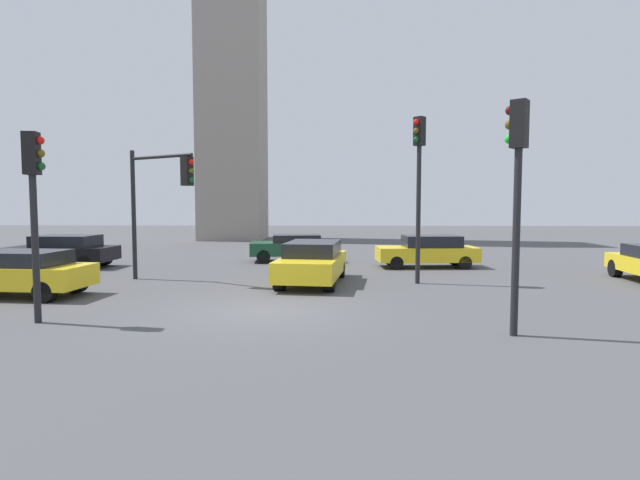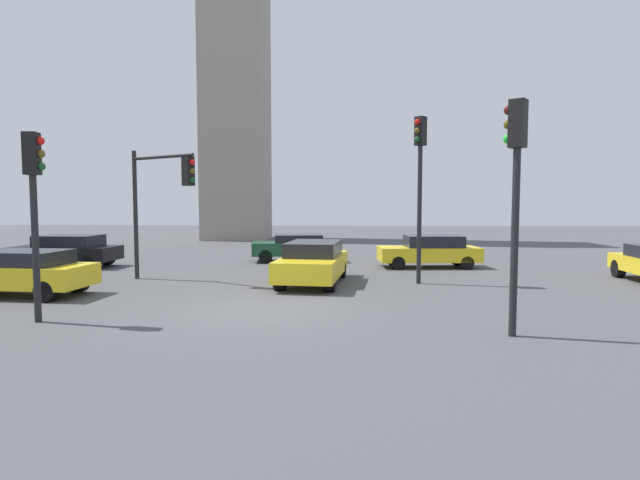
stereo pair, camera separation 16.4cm
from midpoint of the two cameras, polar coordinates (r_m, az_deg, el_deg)
name	(u,v)px [view 2 (the right image)]	position (r m, az deg, el deg)	size (l,w,h in m)	color
ground_plane	(262,310)	(13.92, -6.09, -7.78)	(101.95, 101.95, 0.00)	#4C4C4F
traffic_light_0	(516,173)	(11.71, 21.28, 7.00)	(0.49, 0.45, 5.03)	black
traffic_light_1	(420,169)	(18.48, 11.27, 7.71)	(0.46, 0.47, 5.87)	black
traffic_light_2	(34,190)	(13.94, -28.88, 4.93)	(0.48, 0.36, 4.53)	black
traffic_light_3	(161,188)	(19.32, -16.96, 5.51)	(2.82, 1.76, 4.81)	black
car_0	(295,247)	(25.17, -2.57, -0.76)	(4.24, 2.24, 1.32)	#19472D
car_1	(20,272)	(18.30, -30.17, -3.08)	(4.49, 2.26, 1.41)	yellow
car_3	(430,251)	(23.33, 12.30, -1.19)	(4.49, 2.06, 1.42)	yellow
car_4	(66,250)	(25.54, -26.18, -1.03)	(4.58, 2.15, 1.43)	black
car_5	(313,262)	(18.32, -0.51, -2.43)	(2.51, 4.96, 1.48)	yellow
skyline_tower	(235,13)	(43.83, -9.29, 23.58)	(4.86, 4.86, 34.98)	gray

